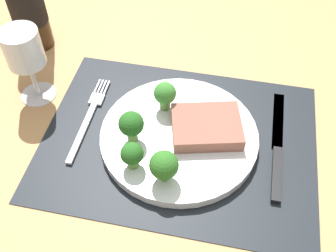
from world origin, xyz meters
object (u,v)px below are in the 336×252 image
at_px(steak, 206,127).
at_px(fork, 89,117).
at_px(knife, 277,151).
at_px(wine_glass, 24,52).
at_px(plate, 179,136).

distance_m(steak, fork, 0.21).
bearing_deg(knife, fork, -179.33).
bearing_deg(wine_glass, fork, -19.34).
bearing_deg(plate, steak, 16.81).
distance_m(steak, knife, 0.12).
height_order(knife, wine_glass, wine_glass).
relative_size(steak, wine_glass, 0.79).
xyz_separation_m(fork, knife, (0.32, -0.01, 0.00)).
relative_size(steak, fork, 0.57).
height_order(plate, wine_glass, wine_glass).
relative_size(fork, wine_glass, 1.37).
relative_size(knife, wine_glass, 1.64).
relative_size(plate, fork, 1.35).
xyz_separation_m(fork, wine_glass, (-0.11, 0.04, 0.09)).
bearing_deg(steak, wine_glass, 172.73).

